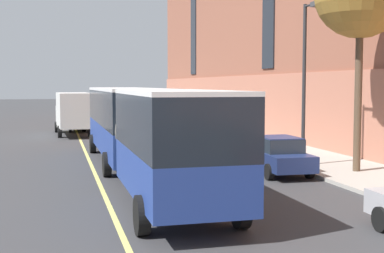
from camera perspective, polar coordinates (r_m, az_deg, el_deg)
ground_plane at (r=14.73m, az=-1.32°, el=-10.01°), size 260.00×260.00×0.00m
city_bus at (r=21.48m, az=-5.65°, el=0.11°), size 2.97×19.94×3.53m
parked_car_darkgray_1 at (r=32.02m, az=1.67°, el=-0.73°), size 2.14×4.82×1.56m
parked_car_navy_2 at (r=44.04m, az=-2.70°, el=0.69°), size 2.09×4.53×1.56m
parked_car_navy_5 at (r=22.42m, az=9.04°, el=-3.02°), size 2.00×4.54×1.56m
box_truck at (r=39.75m, az=-12.57°, el=1.59°), size 2.60×7.25×3.11m
taxi_cab at (r=43.58m, az=-11.67°, el=0.56°), size 2.13×4.26×1.56m
street_lamp at (r=23.63m, az=12.13°, el=6.18°), size 0.36×1.48×7.00m
fire_hydrant at (r=34.52m, az=3.29°, el=-0.84°), size 0.42×0.24×0.72m
lane_centerline at (r=17.36m, az=-9.07°, el=-7.82°), size 0.16×140.00×0.01m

